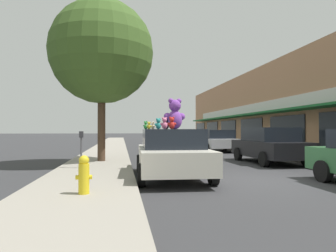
{
  "coord_description": "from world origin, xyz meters",
  "views": [
    {
      "loc": [
        -4.09,
        -8.3,
        1.48
      ],
      "look_at": [
        -2.13,
        4.25,
        1.65
      ],
      "focal_mm": 32.0,
      "sensor_mm": 36.0,
      "label": 1
    }
  ],
  "objects_px": {
    "teddy_bear_black": "(167,124)",
    "parking_meter": "(81,144)",
    "teddy_bear_giant": "(175,114)",
    "teddy_bear_red": "(172,123)",
    "teddy_bear_pink": "(165,123)",
    "teddy_bear_cream": "(153,126)",
    "teddy_bear_teal": "(158,124)",
    "street_tree": "(102,52)",
    "teddy_bear_yellow": "(149,126)",
    "parked_car_far_right": "(217,140)",
    "teddy_bear_green": "(146,125)",
    "parked_car_far_center": "(269,145)",
    "plush_art_car": "(172,153)",
    "fire_hydrant": "(84,175)"
  },
  "relations": [
    {
      "from": "parked_car_far_center",
      "to": "teddy_bear_pink",
      "type": "bearing_deg",
      "value": -143.57
    },
    {
      "from": "plush_art_car",
      "to": "teddy_bear_cream",
      "type": "xyz_separation_m",
      "value": [
        -0.5,
        0.68,
        0.84
      ]
    },
    {
      "from": "teddy_bear_giant",
      "to": "teddy_bear_yellow",
      "type": "height_order",
      "value": "teddy_bear_giant"
    },
    {
      "from": "teddy_bear_giant",
      "to": "teddy_bear_pink",
      "type": "height_order",
      "value": "teddy_bear_giant"
    },
    {
      "from": "plush_art_car",
      "to": "teddy_bear_giant",
      "type": "distance_m",
      "value": 1.2
    },
    {
      "from": "teddy_bear_giant",
      "to": "fire_hydrant",
      "type": "height_order",
      "value": "teddy_bear_giant"
    },
    {
      "from": "teddy_bear_black",
      "to": "parked_car_far_right",
      "type": "xyz_separation_m",
      "value": [
        5.16,
        10.64,
        -0.87
      ]
    },
    {
      "from": "teddy_bear_giant",
      "to": "parked_car_far_center",
      "type": "relative_size",
      "value": 0.22
    },
    {
      "from": "plush_art_car",
      "to": "parked_car_far_center",
      "type": "bearing_deg",
      "value": 37.17
    },
    {
      "from": "teddy_bear_yellow",
      "to": "parking_meter",
      "type": "bearing_deg",
      "value": -1.25
    },
    {
      "from": "teddy_bear_pink",
      "to": "teddy_bear_cream",
      "type": "height_order",
      "value": "teddy_bear_pink"
    },
    {
      "from": "plush_art_car",
      "to": "teddy_bear_black",
      "type": "xyz_separation_m",
      "value": [
        -0.12,
        0.24,
        0.87
      ]
    },
    {
      "from": "plush_art_car",
      "to": "teddy_bear_cream",
      "type": "bearing_deg",
      "value": 128.93
    },
    {
      "from": "teddy_bear_yellow",
      "to": "teddy_bear_teal",
      "type": "bearing_deg",
      "value": 143.35
    },
    {
      "from": "parking_meter",
      "to": "teddy_bear_red",
      "type": "bearing_deg",
      "value": -41.52
    },
    {
      "from": "teddy_bear_pink",
      "to": "plush_art_car",
      "type": "bearing_deg",
      "value": -131.41
    },
    {
      "from": "teddy_bear_giant",
      "to": "parked_car_far_center",
      "type": "xyz_separation_m",
      "value": [
        4.91,
        3.33,
        -1.15
      ]
    },
    {
      "from": "teddy_bear_cream",
      "to": "plush_art_car",
      "type": "bearing_deg",
      "value": -174.33
    },
    {
      "from": "teddy_bear_yellow",
      "to": "teddy_bear_red",
      "type": "distance_m",
      "value": 1.4
    },
    {
      "from": "teddy_bear_yellow",
      "to": "parked_car_far_right",
      "type": "relative_size",
      "value": 0.06
    },
    {
      "from": "teddy_bear_black",
      "to": "teddy_bear_cream",
      "type": "relative_size",
      "value": 1.24
    },
    {
      "from": "teddy_bear_teal",
      "to": "teddy_bear_pink",
      "type": "distance_m",
      "value": 0.51
    },
    {
      "from": "street_tree",
      "to": "teddy_bear_yellow",
      "type": "bearing_deg",
      "value": -63.42
    },
    {
      "from": "teddy_bear_pink",
      "to": "street_tree",
      "type": "bearing_deg",
      "value": -73.41
    },
    {
      "from": "teddy_bear_giant",
      "to": "teddy_bear_red",
      "type": "height_order",
      "value": "teddy_bear_giant"
    },
    {
      "from": "teddy_bear_pink",
      "to": "parked_car_far_center",
      "type": "height_order",
      "value": "teddy_bear_pink"
    },
    {
      "from": "teddy_bear_teal",
      "to": "teddy_bear_yellow",
      "type": "bearing_deg",
      "value": -79.79
    },
    {
      "from": "plush_art_car",
      "to": "teddy_bear_teal",
      "type": "height_order",
      "value": "teddy_bear_teal"
    },
    {
      "from": "plush_art_car",
      "to": "fire_hydrant",
      "type": "bearing_deg",
      "value": -127.53
    },
    {
      "from": "teddy_bear_teal",
      "to": "street_tree",
      "type": "xyz_separation_m",
      "value": [
        -1.96,
        3.91,
        3.15
      ]
    },
    {
      "from": "plush_art_car",
      "to": "teddy_bear_green",
      "type": "bearing_deg",
      "value": 130.79
    },
    {
      "from": "teddy_bear_teal",
      "to": "parking_meter",
      "type": "distance_m",
      "value": 3.08
    },
    {
      "from": "teddy_bear_cream",
      "to": "parked_car_far_center",
      "type": "distance_m",
      "value": 6.27
    },
    {
      "from": "street_tree",
      "to": "parking_meter",
      "type": "bearing_deg",
      "value": -103.51
    },
    {
      "from": "teddy_bear_green",
      "to": "parked_car_far_right",
      "type": "distance_m",
      "value": 11.55
    },
    {
      "from": "teddy_bear_red",
      "to": "parked_car_far_center",
      "type": "distance_m",
      "value": 6.76
    },
    {
      "from": "teddy_bear_giant",
      "to": "teddy_bear_red",
      "type": "xyz_separation_m",
      "value": [
        -0.26,
        -0.94,
        -0.3
      ]
    },
    {
      "from": "teddy_bear_red",
      "to": "parked_car_far_right",
      "type": "height_order",
      "value": "teddy_bear_red"
    },
    {
      "from": "teddy_bear_cream",
      "to": "teddy_bear_giant",
      "type": "bearing_deg",
      "value": -159.97
    },
    {
      "from": "teddy_bear_black",
      "to": "parking_meter",
      "type": "height_order",
      "value": "teddy_bear_black"
    },
    {
      "from": "teddy_bear_green",
      "to": "teddy_bear_yellow",
      "type": "bearing_deg",
      "value": 140.59
    },
    {
      "from": "parked_car_far_right",
      "to": "teddy_bear_green",
      "type": "bearing_deg",
      "value": -120.06
    },
    {
      "from": "teddy_bear_green",
      "to": "fire_hydrant",
      "type": "relative_size",
      "value": 0.36
    },
    {
      "from": "plush_art_car",
      "to": "teddy_bear_giant",
      "type": "xyz_separation_m",
      "value": [
        0.13,
        0.16,
        1.18
      ]
    },
    {
      "from": "teddy_bear_teal",
      "to": "street_tree",
      "type": "relative_size",
      "value": 0.05
    },
    {
      "from": "teddy_bear_cream",
      "to": "parked_car_far_right",
      "type": "distance_m",
      "value": 11.64
    },
    {
      "from": "teddy_bear_black",
      "to": "street_tree",
      "type": "distance_m",
      "value": 5.37
    },
    {
      "from": "teddy_bear_red",
      "to": "parked_car_far_right",
      "type": "bearing_deg",
      "value": -104.04
    },
    {
      "from": "teddy_bear_pink",
      "to": "parking_meter",
      "type": "height_order",
      "value": "teddy_bear_pink"
    },
    {
      "from": "teddy_bear_black",
      "to": "fire_hydrant",
      "type": "bearing_deg",
      "value": 95.73
    }
  ]
}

